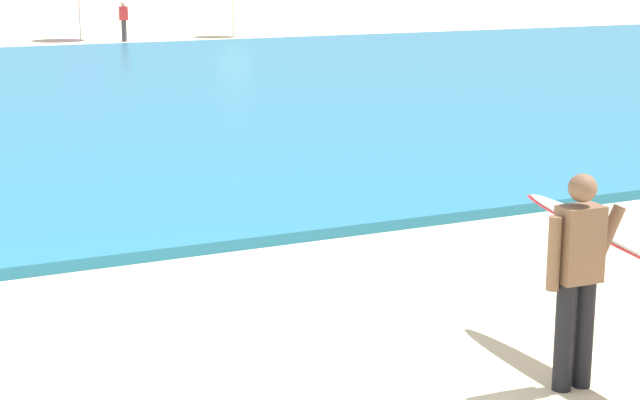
% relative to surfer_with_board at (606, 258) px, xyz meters
% --- Properties ---
extents(surfer_with_board, '(1.01, 2.91, 1.73)m').
position_rel_surfer_with_board_xyz_m(surfer_with_board, '(0.00, 0.00, 0.00)').
color(surfer_with_board, black).
rests_on(surfer_with_board, ground).
extents(beachgoer_near_row_mid, '(0.32, 0.20, 1.58)m').
position_rel_surfer_with_board_xyz_m(beachgoer_near_row_mid, '(5.80, 35.11, -0.19)').
color(beachgoer_near_row_mid, '#383842').
rests_on(beachgoer_near_row_mid, ground).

